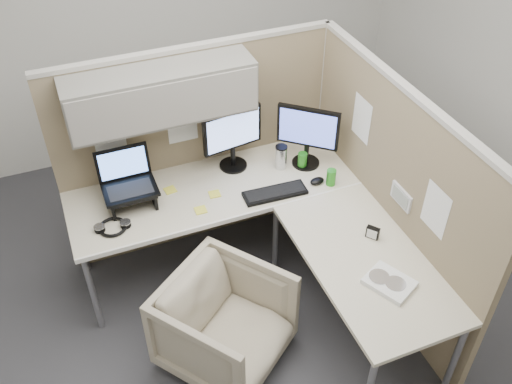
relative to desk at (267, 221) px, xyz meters
name	(u,v)px	position (x,y,z in m)	size (l,w,h in m)	color
ground	(256,307)	(-0.12, -0.13, -0.69)	(4.50, 4.50, 0.00)	#323236
partition_back	(181,125)	(-0.34, 0.70, 0.41)	(2.00, 0.36, 1.63)	#8A785A
partition_right	(386,195)	(0.78, -0.19, 0.13)	(0.07, 2.03, 1.63)	#8A785A
desk	(267,221)	(0.00, 0.00, 0.00)	(2.00, 1.98, 0.73)	beige
office_chair	(225,321)	(-0.45, -0.42, -0.33)	(0.69, 0.65, 0.71)	#BCB895
monitor_left	(232,135)	(-0.01, 0.59, 0.32)	(0.44, 0.20, 0.47)	black
monitor_right	(308,132)	(0.49, 0.42, 0.32)	(0.36, 0.31, 0.47)	black
laptop_station	(129,186)	(-0.79, 0.47, 0.18)	(0.35, 0.30, 0.37)	black
keyboard	(275,193)	(0.14, 0.19, 0.05)	(0.44, 0.15, 0.02)	black
mouse	(317,181)	(0.46, 0.19, 0.06)	(0.11, 0.07, 0.04)	black
travel_mug	(281,157)	(0.30, 0.45, 0.14)	(0.09, 0.09, 0.18)	silver
soda_can_green	(331,177)	(0.54, 0.14, 0.10)	(0.07, 0.07, 0.12)	#268C1E
soda_can_silver	(302,160)	(0.44, 0.39, 0.10)	(0.07, 0.07, 0.12)	#268C1E
sticky_note_a	(201,210)	(-0.38, 0.22, 0.05)	(0.08, 0.08, 0.01)	yellow
sticky_note_d	(215,194)	(-0.24, 0.34, 0.05)	(0.08, 0.08, 0.01)	yellow
sticky_note_c	(170,190)	(-0.51, 0.49, 0.05)	(0.08, 0.08, 0.01)	yellow
headphones	(113,227)	(-0.95, 0.26, 0.06)	(0.23, 0.20, 0.03)	black
paper_stack	(389,283)	(0.43, -0.80, 0.06)	(0.30, 0.33, 0.03)	white
desk_clock	(373,233)	(0.54, -0.43, 0.08)	(0.08, 0.08, 0.08)	black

